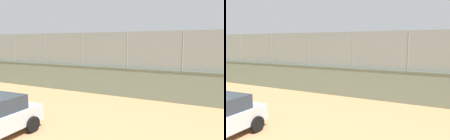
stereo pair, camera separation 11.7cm
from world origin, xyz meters
TOP-DOWN VIEW (x-y plane):
  - ground_plane at (0.00, 0.00)m, footprint 260.00×260.00m
  - perimeter_wall at (-0.79, 10.52)m, footprint 30.44×0.61m
  - fence_panel_on_wall at (-0.79, 10.52)m, footprint 29.90×0.28m
  - player_foreground_swinging at (1.32, -1.33)m, footprint 1.02×0.90m
  - player_near_wall_returning at (-2.30, 5.53)m, footprint 0.73×0.78m
  - player_baseline_waiting at (5.80, 4.28)m, footprint 0.84×0.72m
  - sports_ball at (2.50, 0.02)m, footprint 0.16×0.16m

SIDE VIEW (x-z plane):
  - ground_plane at x=0.00m, z-range 0.00..0.00m
  - player_near_wall_returning at x=-2.30m, z-range 0.13..1.71m
  - perimeter_wall at x=-0.79m, z-range 0.01..1.86m
  - player_foreground_swinging at x=1.32m, z-range 0.14..1.76m
  - player_baseline_waiting at x=5.80m, z-range 0.16..1.87m
  - sports_ball at x=2.50m, z-range 1.26..1.41m
  - fence_panel_on_wall at x=-0.79m, z-range 1.86..4.09m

